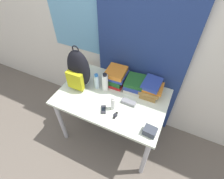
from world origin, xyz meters
TOP-DOWN VIEW (x-y plane):
  - ground_plane at (0.00, 0.00)m, footprint 12.00×12.00m
  - wall_back at (-0.00, 0.84)m, footprint 6.00×0.06m
  - curtain_blue at (0.15, 0.79)m, footprint 0.99×0.04m
  - desk at (0.00, 0.38)m, footprint 1.17×0.76m
  - backpack at (-0.39, 0.38)m, footprint 0.26×0.20m
  - book_stack_left at (-0.05, 0.61)m, footprint 0.23×0.28m
  - book_stack_center at (0.18, 0.61)m, footprint 0.22×0.27m
  - book_stack_right at (0.36, 0.61)m, footprint 0.25×0.27m
  - water_bottle at (-0.21, 0.43)m, footprint 0.06×0.06m
  - sports_bottle at (-0.11, 0.44)m, footprint 0.07×0.07m
  - sunscreen_bottle at (0.08, 0.23)m, footprint 0.04×0.04m
  - cell_phone at (0.01, 0.17)m, footprint 0.09×0.11m
  - sunglasses_case at (0.20, 0.36)m, footprint 0.15×0.06m
  - camera_pouch at (0.50, 0.12)m, footprint 0.12×0.10m
  - wristwatch at (0.14, 0.16)m, footprint 0.04×0.09m

SIDE VIEW (x-z plane):
  - ground_plane at x=0.00m, z-range 0.00..0.00m
  - desk at x=0.00m, z-range 0.28..1.02m
  - wristwatch at x=0.14m, z-range 0.74..0.75m
  - cell_phone at x=0.01m, z-range 0.74..0.76m
  - sunglasses_case at x=0.20m, z-range 0.74..0.78m
  - camera_pouch at x=0.50m, z-range 0.74..0.81m
  - book_stack_center at x=0.18m, z-range 0.74..0.87m
  - book_stack_right at x=0.36m, z-range 0.74..0.89m
  - sunscreen_bottle at x=0.08m, z-range 0.73..0.90m
  - book_stack_left at x=-0.05m, z-range 0.74..0.91m
  - water_bottle at x=-0.21m, z-range 0.73..0.93m
  - sports_bottle at x=-0.11m, z-range 0.73..0.96m
  - backpack at x=-0.39m, z-range 0.71..1.21m
  - curtain_blue at x=0.15m, z-range 0.00..2.50m
  - wall_back at x=0.00m, z-range 0.00..2.50m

